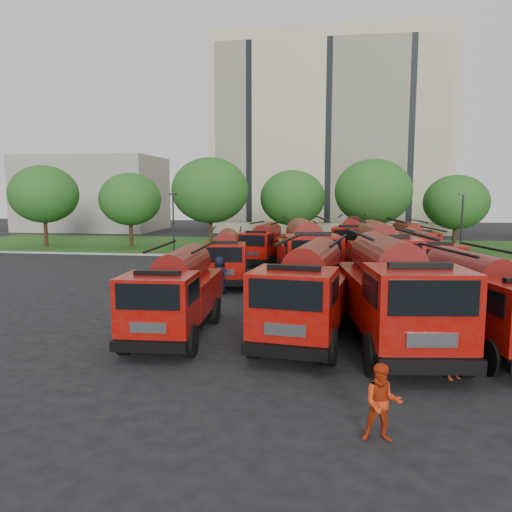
{
  "coord_description": "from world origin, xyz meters",
  "views": [
    {
      "loc": [
        2.42,
        -21.26,
        5.19
      ],
      "look_at": [
        -1.49,
        4.97,
        1.8
      ],
      "focal_mm": 35.0,
      "sensor_mm": 36.0,
      "label": 1
    }
  ],
  "objects_px": {
    "fire_truck_7": "(423,259)",
    "firefighter_1": "(381,441)",
    "fire_truck_10": "(351,240)",
    "fire_truck_1": "(308,292)",
    "fire_truck_0": "(176,293)",
    "fire_truck_3": "(483,302)",
    "fire_truck_6": "(380,257)",
    "firefighter_4": "(220,294)",
    "firefighter_5": "(450,300)",
    "fire_truck_5": "(306,254)",
    "fire_truck_8": "(264,244)",
    "fire_truck_11": "(411,244)",
    "fire_truck_4": "(226,257)",
    "firefighter_0": "(454,379)",
    "fire_truck_2": "(394,293)",
    "fire_truck_9": "(304,244)"
  },
  "relations": [
    {
      "from": "fire_truck_2",
      "to": "fire_truck_4",
      "type": "distance_m",
      "value": 13.55
    },
    {
      "from": "fire_truck_10",
      "to": "fire_truck_9",
      "type": "bearing_deg",
      "value": -148.86
    },
    {
      "from": "fire_truck_1",
      "to": "fire_truck_11",
      "type": "xyz_separation_m",
      "value": [
        6.5,
        19.37,
        -0.17
      ]
    },
    {
      "from": "firefighter_5",
      "to": "fire_truck_2",
      "type": "bearing_deg",
      "value": 82.35
    },
    {
      "from": "fire_truck_10",
      "to": "fire_truck_1",
      "type": "bearing_deg",
      "value": -92.41
    },
    {
      "from": "fire_truck_6",
      "to": "firefighter_5",
      "type": "relative_size",
      "value": 4.24
    },
    {
      "from": "fire_truck_7",
      "to": "fire_truck_8",
      "type": "height_order",
      "value": "fire_truck_7"
    },
    {
      "from": "fire_truck_5",
      "to": "fire_truck_8",
      "type": "relative_size",
      "value": 1.27
    },
    {
      "from": "fire_truck_7",
      "to": "firefighter_1",
      "type": "height_order",
      "value": "fire_truck_7"
    },
    {
      "from": "fire_truck_7",
      "to": "fire_truck_10",
      "type": "distance_m",
      "value": 9.98
    },
    {
      "from": "fire_truck_6",
      "to": "fire_truck_11",
      "type": "relative_size",
      "value": 1.18
    },
    {
      "from": "fire_truck_8",
      "to": "fire_truck_3",
      "type": "bearing_deg",
      "value": -54.48
    },
    {
      "from": "fire_truck_7",
      "to": "firefighter_1",
      "type": "xyz_separation_m",
      "value": [
        -3.9,
        -17.87,
        -1.55
      ]
    },
    {
      "from": "fire_truck_8",
      "to": "fire_truck_7",
      "type": "bearing_deg",
      "value": -31.41
    },
    {
      "from": "fire_truck_2",
      "to": "fire_truck_11",
      "type": "distance_m",
      "value": 20.18
    },
    {
      "from": "fire_truck_5",
      "to": "firefighter_0",
      "type": "height_order",
      "value": "fire_truck_5"
    },
    {
      "from": "fire_truck_5",
      "to": "firefighter_0",
      "type": "relative_size",
      "value": 5.42
    },
    {
      "from": "firefighter_4",
      "to": "firefighter_5",
      "type": "distance_m",
      "value": 11.39
    },
    {
      "from": "fire_truck_11",
      "to": "firefighter_5",
      "type": "xyz_separation_m",
      "value": [
        0.08,
        -11.97,
        -1.52
      ]
    },
    {
      "from": "fire_truck_6",
      "to": "firefighter_4",
      "type": "bearing_deg",
      "value": -169.14
    },
    {
      "from": "fire_truck_8",
      "to": "firefighter_1",
      "type": "height_order",
      "value": "fire_truck_8"
    },
    {
      "from": "fire_truck_2",
      "to": "fire_truck_11",
      "type": "relative_size",
      "value": 1.21
    },
    {
      "from": "fire_truck_7",
      "to": "firefighter_5",
      "type": "height_order",
      "value": "fire_truck_7"
    },
    {
      "from": "fire_truck_11",
      "to": "firefighter_1",
      "type": "bearing_deg",
      "value": -106.81
    },
    {
      "from": "fire_truck_3",
      "to": "fire_truck_7",
      "type": "relative_size",
      "value": 1.03
    },
    {
      "from": "firefighter_4",
      "to": "fire_truck_8",
      "type": "bearing_deg",
      "value": -62.62
    },
    {
      "from": "fire_truck_0",
      "to": "fire_truck_6",
      "type": "distance_m",
      "value": 12.55
    },
    {
      "from": "fire_truck_3",
      "to": "firefighter_5",
      "type": "bearing_deg",
      "value": 70.49
    },
    {
      "from": "fire_truck_8",
      "to": "firefighter_5",
      "type": "relative_size",
      "value": 3.43
    },
    {
      "from": "fire_truck_7",
      "to": "fire_truck_8",
      "type": "relative_size",
      "value": 1.07
    },
    {
      "from": "fire_truck_1",
      "to": "fire_truck_4",
      "type": "height_order",
      "value": "fire_truck_1"
    },
    {
      "from": "fire_truck_9",
      "to": "firefighter_0",
      "type": "height_order",
      "value": "fire_truck_9"
    },
    {
      "from": "fire_truck_5",
      "to": "firefighter_5",
      "type": "xyz_separation_m",
      "value": [
        7.12,
        -2.56,
        -1.83
      ]
    },
    {
      "from": "fire_truck_8",
      "to": "fire_truck_2",
      "type": "bearing_deg",
      "value": -62.08
    },
    {
      "from": "fire_truck_3",
      "to": "fire_truck_7",
      "type": "height_order",
      "value": "fire_truck_3"
    },
    {
      "from": "fire_truck_4",
      "to": "fire_truck_6",
      "type": "height_order",
      "value": "fire_truck_6"
    },
    {
      "from": "fire_truck_1",
      "to": "fire_truck_8",
      "type": "xyz_separation_m",
      "value": [
        -4.06,
        18.59,
        -0.24
      ]
    },
    {
      "from": "fire_truck_11",
      "to": "fire_truck_1",
      "type": "bearing_deg",
      "value": -115.57
    },
    {
      "from": "fire_truck_5",
      "to": "firefighter_5",
      "type": "distance_m",
      "value": 7.79
    },
    {
      "from": "fire_truck_4",
      "to": "fire_truck_7",
      "type": "xyz_separation_m",
      "value": [
        10.93,
        0.13,
        0.06
      ]
    },
    {
      "from": "fire_truck_11",
      "to": "fire_truck_3",
      "type": "bearing_deg",
      "value": -98.92
    },
    {
      "from": "fire_truck_4",
      "to": "firefighter_1",
      "type": "height_order",
      "value": "fire_truck_4"
    },
    {
      "from": "fire_truck_10",
      "to": "fire_truck_6",
      "type": "bearing_deg",
      "value": -79.99
    },
    {
      "from": "fire_truck_6",
      "to": "fire_truck_8",
      "type": "bearing_deg",
      "value": 124.52
    },
    {
      "from": "fire_truck_1",
      "to": "fire_truck_4",
      "type": "relative_size",
      "value": 1.13
    },
    {
      "from": "fire_truck_0",
      "to": "fire_truck_3",
      "type": "relative_size",
      "value": 0.94
    },
    {
      "from": "fire_truck_10",
      "to": "fire_truck_2",
      "type": "bearing_deg",
      "value": -84.11
    },
    {
      "from": "fire_truck_8",
      "to": "fire_truck_11",
      "type": "xyz_separation_m",
      "value": [
        10.56,
        0.78,
        0.08
      ]
    },
    {
      "from": "fire_truck_8",
      "to": "fire_truck_9",
      "type": "height_order",
      "value": "fire_truck_9"
    },
    {
      "from": "firefighter_0",
      "to": "firefighter_1",
      "type": "distance_m",
      "value": 4.58
    }
  ]
}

